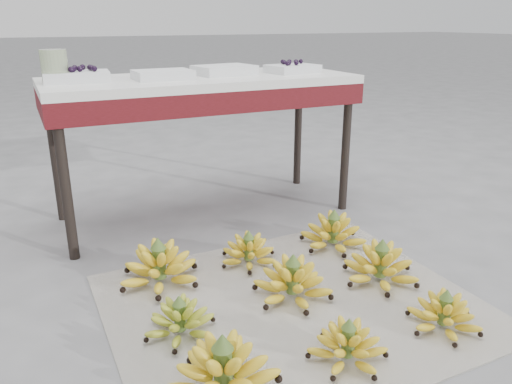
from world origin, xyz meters
name	(u,v)px	position (x,y,z in m)	size (l,w,h in m)	color
ground	(284,301)	(0.00, 0.00, 0.00)	(60.00, 60.00, 0.00)	slate
newspaper_mat	(292,305)	(0.01, -0.04, 0.00)	(1.25, 1.05, 0.01)	white
bunch_front_left	(223,374)	(-0.38, -0.35, 0.07)	(0.39, 0.39, 0.19)	yellow
bunch_front_center	(348,346)	(0.00, -0.37, 0.05)	(0.27, 0.27, 0.14)	yellow
bunch_front_right	(444,315)	(0.38, -0.37, 0.05)	(0.30, 0.30, 0.14)	yellow
bunch_mid_left	(180,321)	(-0.40, -0.04, 0.05)	(0.28, 0.28, 0.14)	olive
bunch_mid_center	(293,282)	(0.03, 0.00, 0.07)	(0.35, 0.35, 0.17)	yellow
bunch_mid_right	(380,266)	(0.39, -0.04, 0.07)	(0.31, 0.31, 0.18)	yellow
bunch_back_left	(160,267)	(-0.37, 0.31, 0.07)	(0.31, 0.31, 0.19)	yellow
bunch_back_center	(249,252)	(0.00, 0.31, 0.06)	(0.26, 0.26, 0.15)	yellow
bunch_back_right	(333,233)	(0.41, 0.30, 0.07)	(0.33, 0.33, 0.17)	yellow
vendor_table	(202,93)	(0.04, 0.92, 0.62)	(1.46, 0.58, 0.70)	black
tray_far_left	(77,76)	(-0.51, 0.96, 0.72)	(0.29, 0.22, 0.07)	silver
tray_left	(163,75)	(-0.16, 0.89, 0.72)	(0.26, 0.19, 0.04)	silver
tray_right	(224,70)	(0.17, 0.95, 0.72)	(0.30, 0.24, 0.04)	silver
tray_far_right	(292,68)	(0.52, 0.89, 0.72)	(0.27, 0.22, 0.06)	silver
glass_jar	(55,66)	(-0.60, 0.95, 0.77)	(0.11, 0.11, 0.14)	#DAECBC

